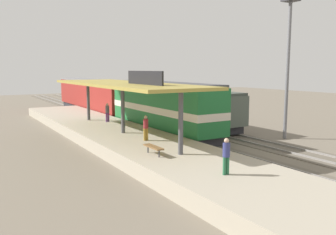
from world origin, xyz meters
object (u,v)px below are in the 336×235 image
at_px(freight_car, 195,108).
at_px(person_walking, 226,154).
at_px(locomotive, 163,107).
at_px(person_boarding, 146,127).
at_px(person_waiting, 107,111).
at_px(passenger_carriage_single, 93,95).
at_px(platform_bench, 153,147).
at_px(light_mast, 289,35).

xyz_separation_m(freight_car, person_walking, (-9.56, -15.98, -0.12)).
bearing_deg(locomotive, person_boarding, -129.54).
relative_size(person_waiting, person_boarding, 1.00).
relative_size(passenger_carriage_single, person_walking, 11.70).
bearing_deg(person_walking, platform_bench, 101.70).
bearing_deg(locomotive, person_walking, -109.10).
xyz_separation_m(locomotive, passenger_carriage_single, (0.00, 18.00, -0.10)).
relative_size(freight_car, light_mast, 1.03).
distance_m(person_waiting, person_boarding, 9.52).
bearing_deg(light_mast, person_walking, -149.14).
relative_size(person_waiting, person_walking, 1.00).
xyz_separation_m(platform_bench, light_mast, (13.80, 2.58, 7.05)).
height_order(person_waiting, person_boarding, same).
distance_m(freight_car, light_mast, 11.02).
xyz_separation_m(freight_car, person_boarding, (-9.07, -7.09, -0.12)).
xyz_separation_m(light_mast, person_boarding, (-12.27, 1.27, -6.54)).
xyz_separation_m(locomotive, person_waiting, (-3.50, 4.05, -0.56)).
bearing_deg(person_boarding, platform_bench, -111.65).
height_order(platform_bench, passenger_carriage_single, passenger_carriage_single).
bearing_deg(locomotive, passenger_carriage_single, 90.00).
relative_size(freight_car, person_boarding, 7.02).
height_order(freight_car, light_mast, light_mast).
relative_size(light_mast, person_boarding, 6.84).
bearing_deg(freight_car, locomotive, -160.01).
height_order(locomotive, freight_car, locomotive).
height_order(locomotive, light_mast, light_mast).
relative_size(passenger_carriage_single, person_waiting, 11.70).
relative_size(platform_bench, passenger_carriage_single, 0.09).
xyz_separation_m(light_mast, person_walking, (-12.76, -7.62, -6.54)).
relative_size(locomotive, person_boarding, 8.44).
bearing_deg(freight_car, person_walking, -120.87).
relative_size(locomotive, freight_car, 1.20).
bearing_deg(platform_bench, freight_car, 45.91).
distance_m(locomotive, freight_car, 4.91).
bearing_deg(platform_bench, light_mast, 10.59).
relative_size(passenger_carriage_single, person_boarding, 11.70).
distance_m(freight_car, person_boarding, 11.51).
bearing_deg(freight_car, platform_bench, -134.09).
relative_size(locomotive, light_mast, 1.23).
bearing_deg(person_waiting, person_walking, -94.53).
height_order(passenger_carriage_single, person_waiting, passenger_carriage_single).
height_order(platform_bench, light_mast, light_mast).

